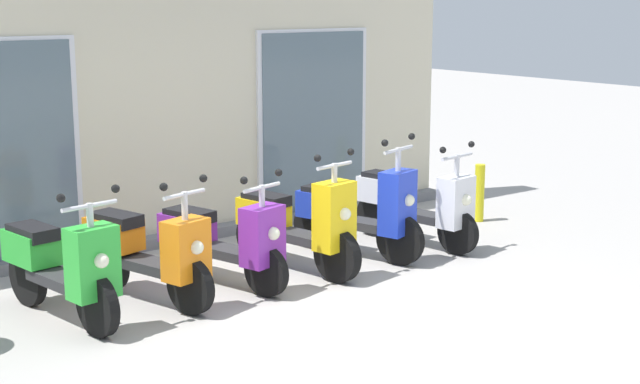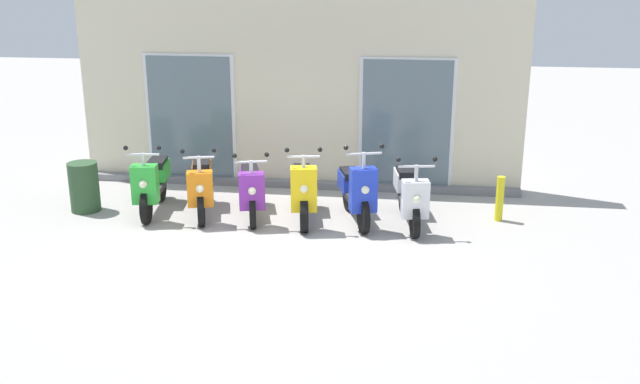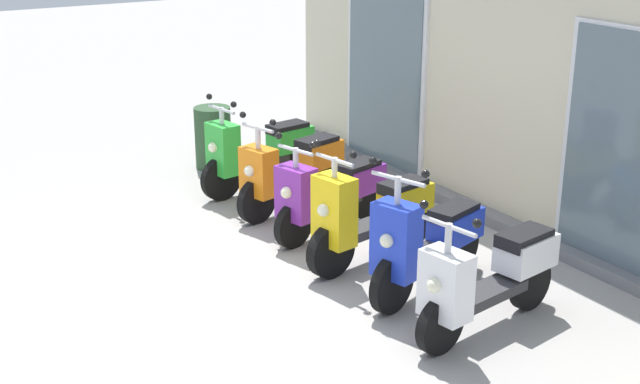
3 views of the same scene
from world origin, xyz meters
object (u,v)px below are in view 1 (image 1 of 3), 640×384
scooter_green (61,265)px  scooter_blue (360,211)px  scooter_yellow (298,224)px  scooter_purple (222,239)px  curb_bollard (479,193)px  scooter_white (416,203)px  scooter_orange (147,250)px

scooter_green → scooter_blue: (3.22, -0.01, 0.00)m
scooter_yellow → scooter_green: bearing=179.0°
scooter_purple → curb_bollard: size_ratio=2.20×
scooter_green → scooter_white: size_ratio=1.01×
scooter_yellow → curb_bollard: size_ratio=2.29×
scooter_orange → scooter_blue: (2.42, -0.01, 0.01)m
scooter_purple → scooter_white: size_ratio=0.96×
scooter_green → scooter_purple: size_ratio=1.05×
scooter_yellow → scooter_white: size_ratio=1.00×
scooter_green → scooter_white: bearing=-0.1°
scooter_white → curb_bollard: scooter_white is taller
scooter_purple → curb_bollard: 3.82m
scooter_yellow → scooter_white: scooter_yellow is taller
scooter_white → curb_bollard: bearing=14.1°
scooter_green → scooter_orange: (0.79, 0.00, -0.01)m
scooter_blue → scooter_white: size_ratio=0.95×
scooter_orange → scooter_purple: 0.78m
scooter_purple → scooter_yellow: bearing=-4.6°
scooter_blue → curb_bollard: (2.17, 0.35, -0.14)m
scooter_yellow → curb_bollard: scooter_yellow is taller
scooter_green → scooter_white: 4.02m
curb_bollard → scooter_blue: bearing=-170.8°
scooter_purple → scooter_white: (2.44, -0.03, 0.02)m
scooter_orange → scooter_blue: scooter_blue is taller
scooter_green → scooter_purple: bearing=0.9°
scooter_blue → curb_bollard: scooter_blue is taller
scooter_yellow → scooter_white: 1.61m
scooter_purple → scooter_yellow: (0.83, -0.07, 0.03)m
scooter_green → curb_bollard: scooter_green is taller
scooter_purple → scooter_yellow: 0.83m
scooter_yellow → curb_bollard: bearing=7.3°
scooter_green → scooter_orange: 0.79m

